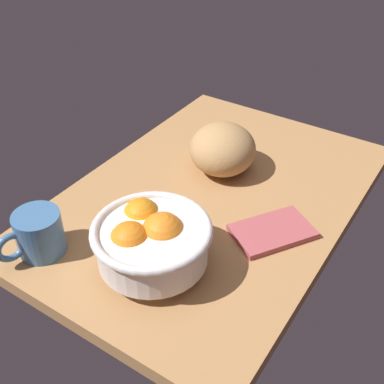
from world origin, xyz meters
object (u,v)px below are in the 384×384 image
fruit_bowl (150,239)px  napkin_folded (273,231)px  bread_loaf (223,149)px  mug (38,234)px

fruit_bowl → napkin_folded: 24.61cm
fruit_bowl → napkin_folded: fruit_bowl is taller
fruit_bowl → napkin_folded: bearing=143.3°
bread_loaf → mug: size_ratio=1.26×
fruit_bowl → mug: (8.31, -19.11, -1.98)cm
bread_loaf → napkin_folded: (13.79, 19.34, -4.80)cm
bread_loaf → mug: bread_loaf is taller
mug → fruit_bowl: bearing=113.5°
mug → napkin_folded: bearing=129.5°
fruit_bowl → bread_loaf: (-33.02, -5.01, -0.74)cm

